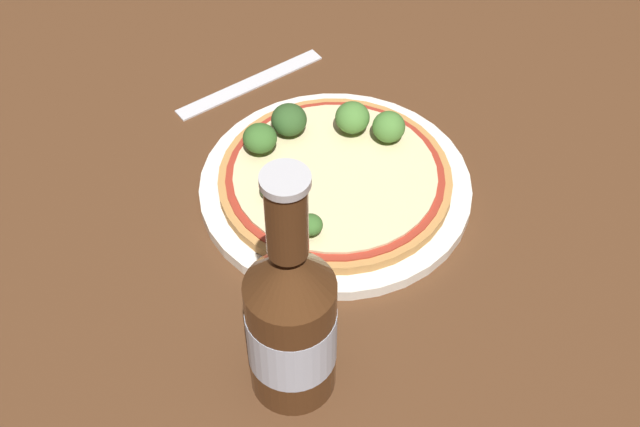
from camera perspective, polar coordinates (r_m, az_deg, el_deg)
ground_plane at (r=0.85m, az=0.31°, el=1.68°), size 3.00×3.00×0.00m
plate at (r=0.84m, az=0.99°, el=1.69°), size 0.26×0.26×0.01m
pizza at (r=0.83m, az=0.97°, el=2.28°), size 0.22×0.22×0.01m
broccoli_floret_0 at (r=0.85m, az=-2.00°, el=6.02°), size 0.03×0.03×0.03m
broccoli_floret_1 at (r=0.84m, az=-3.87°, el=4.82°), size 0.03×0.03×0.03m
broccoli_floret_2 at (r=0.80m, az=-3.10°, el=1.64°), size 0.02×0.02×0.02m
broccoli_floret_3 at (r=0.77m, az=-0.63°, el=-0.74°), size 0.02×0.02×0.02m
broccoli_floret_4 at (r=0.85m, az=2.09°, el=6.15°), size 0.03×0.03×0.03m
broccoli_floret_5 at (r=0.85m, az=4.42°, el=5.54°), size 0.03×0.03×0.03m
beer_bottle at (r=0.65m, az=-1.87°, el=-6.74°), size 0.07×0.07×0.23m
fork at (r=0.96m, az=-4.24°, el=8.39°), size 0.04×0.18×0.00m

